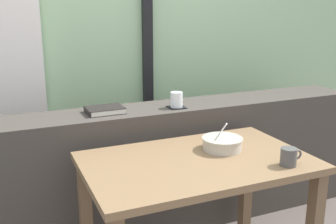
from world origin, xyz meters
name	(u,v)px	position (x,y,z in m)	size (l,w,h in m)	color
outdoor_backdrop	(118,5)	(0.00, 1.27, 1.40)	(4.80, 0.08, 2.80)	#9EC699
window_divider_post	(147,20)	(0.20, 1.20, 1.30)	(0.07, 0.05, 2.60)	black
dark_console_ledge	(156,169)	(0.00, 0.55, 0.40)	(2.80, 0.33, 0.80)	#423D38
breakfast_table	(197,180)	(-0.02, -0.04, 0.58)	(1.09, 0.68, 0.68)	brown
coaster_square	(176,107)	(0.11, 0.49, 0.81)	(0.10, 0.10, 0.01)	black
juice_glass	(176,100)	(0.11, 0.49, 0.85)	(0.07, 0.07, 0.09)	white
closed_book	(105,110)	(-0.32, 0.54, 0.82)	(0.21, 0.16, 0.03)	black
soup_bowl	(222,144)	(0.16, 0.03, 0.72)	(0.21, 0.21, 0.15)	#BCB7A8
ceramic_mug	(289,157)	(0.34, -0.27, 0.73)	(0.11, 0.08, 0.08)	#4C4C4C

